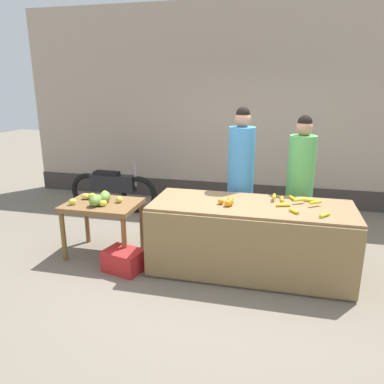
{
  "coord_description": "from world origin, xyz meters",
  "views": [
    {
      "loc": [
        0.72,
        -4.04,
        2.13
      ],
      "look_at": [
        -0.3,
        0.15,
        0.88
      ],
      "focal_mm": 34.47,
      "sensor_mm": 36.0,
      "label": 1
    }
  ],
  "objects_px": {
    "vendor_woman_blue_shirt": "(241,179)",
    "vendor_woman_green_shirt": "(300,184)",
    "produce_crate": "(124,260)",
    "produce_sack": "(175,217)",
    "parked_motorcycle": "(113,189)"
  },
  "relations": [
    {
      "from": "vendor_woman_blue_shirt",
      "to": "vendor_woman_green_shirt",
      "type": "distance_m",
      "value": 0.76
    },
    {
      "from": "produce_crate",
      "to": "produce_sack",
      "type": "height_order",
      "value": "produce_sack"
    },
    {
      "from": "vendor_woman_blue_shirt",
      "to": "produce_sack",
      "type": "distance_m",
      "value": 1.19
    },
    {
      "from": "vendor_woman_blue_shirt",
      "to": "vendor_woman_green_shirt",
      "type": "bearing_deg",
      "value": 5.08
    },
    {
      "from": "parked_motorcycle",
      "to": "vendor_woman_blue_shirt",
      "type": "bearing_deg",
      "value": -22.08
    },
    {
      "from": "vendor_woman_green_shirt",
      "to": "parked_motorcycle",
      "type": "bearing_deg",
      "value": 164.18
    },
    {
      "from": "vendor_woman_green_shirt",
      "to": "parked_motorcycle",
      "type": "distance_m",
      "value": 3.22
    },
    {
      "from": "vendor_woman_blue_shirt",
      "to": "vendor_woman_green_shirt",
      "type": "relative_size",
      "value": 1.05
    },
    {
      "from": "vendor_woman_green_shirt",
      "to": "produce_sack",
      "type": "bearing_deg",
      "value": 176.97
    },
    {
      "from": "produce_crate",
      "to": "parked_motorcycle",
      "type": "bearing_deg",
      "value": 118.15
    },
    {
      "from": "vendor_woman_green_shirt",
      "to": "produce_crate",
      "type": "xyz_separation_m",
      "value": [
        -2.0,
        -1.13,
        -0.77
      ]
    },
    {
      "from": "produce_crate",
      "to": "produce_sack",
      "type": "relative_size",
      "value": 0.84
    },
    {
      "from": "vendor_woman_blue_shirt",
      "to": "produce_sack",
      "type": "height_order",
      "value": "vendor_woman_blue_shirt"
    },
    {
      "from": "vendor_woman_blue_shirt",
      "to": "produce_sack",
      "type": "bearing_deg",
      "value": 170.6
    },
    {
      "from": "parked_motorcycle",
      "to": "produce_crate",
      "type": "height_order",
      "value": "parked_motorcycle"
    }
  ]
}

